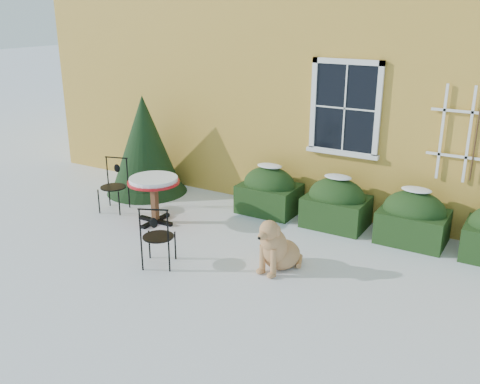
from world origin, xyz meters
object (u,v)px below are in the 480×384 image
Objects in this scene: patio_chair_near at (157,236)px; patio_chair_far at (114,185)px; dog at (277,248)px; evergreen_shrub at (145,154)px; bistro_table at (154,185)px.

patio_chair_near is 2.57m from patio_chair_far.
patio_chair_near is at bearing -49.49° from patio_chair_far.
dog is (3.68, -0.62, -0.15)m from patio_chair_far.
patio_chair_far is (0.17, -1.11, -0.31)m from evergreen_shrub.
patio_chair_far is 1.09× the size of dog.
bistro_table is 1.00× the size of dog.
bistro_table is at bearing -45.08° from evergreen_shrub.
patio_chair_far is at bearing -81.08° from evergreen_shrub.
evergreen_shrub is at bearing 82.35° from patio_chair_far.
bistro_table is at bearing 178.50° from dog.
patio_chair_near is (2.33, -2.50, -0.32)m from evergreen_shrub.
evergreen_shrub is at bearing 134.92° from bistro_table.
patio_chair_near reaches higher than bistro_table.
dog is (2.64, -0.50, -0.36)m from bistro_table.
patio_chair_far is 3.74m from dog.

